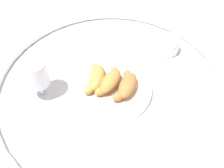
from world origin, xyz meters
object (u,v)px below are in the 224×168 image
(croissant_small, at_px, (111,81))
(croissant_extra, at_px, (96,77))
(pastry_plate, at_px, (112,88))
(coffee_cup_near, at_px, (168,47))
(folded_napkin, at_px, (73,45))
(croissant_large, at_px, (127,85))
(juice_glass_left, at_px, (36,74))

(croissant_small, bearing_deg, croissant_extra, 77.95)
(pastry_plate, bearing_deg, coffee_cup_near, -43.70)
(coffee_cup_near, xyz_separation_m, folded_napkin, (0.00, 0.35, -0.02))
(pastry_plate, bearing_deg, folded_napkin, 40.10)
(pastry_plate, distance_m, croissant_large, 0.06)
(pastry_plate, xyz_separation_m, croissant_small, (0.00, 0.00, 0.03))
(coffee_cup_near, relative_size, folded_napkin, 1.24)
(juice_glass_left, bearing_deg, croissant_extra, -74.25)
(croissant_extra, relative_size, folded_napkin, 1.24)
(coffee_cup_near, distance_m, folded_napkin, 0.35)
(croissant_small, height_order, croissant_extra, same)
(croissant_large, bearing_deg, croissant_extra, 77.12)
(croissant_small, relative_size, coffee_cup_near, 0.93)
(pastry_plate, bearing_deg, croissant_small, 66.84)
(juice_glass_left, relative_size, folded_napkin, 1.27)
(croissant_extra, bearing_deg, pastry_plate, -102.71)
(croissant_extra, distance_m, juice_glass_left, 0.18)
(coffee_cup_near, height_order, folded_napkin, coffee_cup_near)
(croissant_large, xyz_separation_m, coffee_cup_near, (0.20, -0.14, -0.02))
(croissant_small, distance_m, croissant_extra, 0.05)
(croissant_extra, relative_size, coffee_cup_near, 1.01)
(croissant_small, relative_size, croissant_extra, 0.92)
(croissant_large, relative_size, croissant_extra, 0.97)
(coffee_cup_near, bearing_deg, croissant_large, 145.78)
(croissant_extra, height_order, folded_napkin, croissant_extra)
(croissant_extra, height_order, juice_glass_left, juice_glass_left)
(croissant_small, bearing_deg, folded_napkin, 39.77)
(coffee_cup_near, relative_size, juice_glass_left, 0.97)
(pastry_plate, distance_m, folded_napkin, 0.25)
(croissant_small, height_order, coffee_cup_near, croissant_small)
(croissant_small, bearing_deg, coffee_cup_near, -44.34)
(pastry_plate, height_order, coffee_cup_near, coffee_cup_near)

